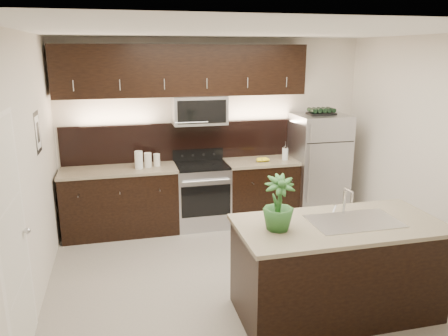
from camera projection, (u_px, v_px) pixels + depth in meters
name	position (u px, v px, depth m)	size (l,w,h in m)	color
ground	(252.00, 278.00, 4.99)	(4.50, 4.50, 0.00)	gray
room_walls	(245.00, 133.00, 4.49)	(4.52, 4.02, 2.71)	beige
counter_run	(188.00, 196.00, 6.35)	(3.51, 0.65, 0.94)	black
upper_fixtures	(186.00, 79.00, 6.06)	(3.49, 0.40, 1.66)	black
island	(336.00, 268.00, 4.24)	(1.96, 0.96, 0.94)	black
sink_faucet	(354.00, 220.00, 4.15)	(0.84, 0.50, 0.28)	silver
refrigerator	(318.00, 167.00, 6.67)	(0.77, 0.70, 1.60)	#B2B2B7
wine_rack	(321.00, 112.00, 6.45)	(0.39, 0.24, 0.10)	black
plant	(279.00, 203.00, 3.90)	(0.28, 0.28, 0.50)	#265622
canisters	(146.00, 160.00, 6.05)	(0.35, 0.18, 0.24)	silver
french_press	(285.00, 153.00, 6.49)	(0.09, 0.09, 0.27)	silver
bananas	(259.00, 160.00, 6.38)	(0.20, 0.16, 0.06)	yellow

